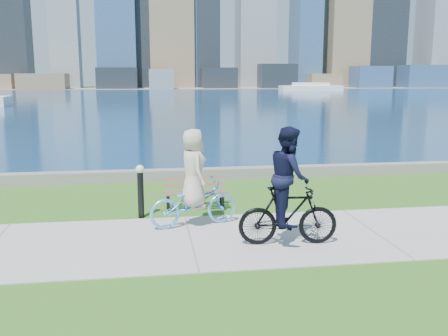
% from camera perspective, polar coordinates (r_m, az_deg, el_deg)
% --- Properties ---
extents(ground, '(320.00, 320.00, 0.00)m').
position_cam_1_polar(ground, '(11.47, 16.70, -7.04)').
color(ground, '#285717').
rests_on(ground, ground).
extents(concrete_path, '(80.00, 3.50, 0.02)m').
position_cam_1_polar(concrete_path, '(11.46, 16.70, -6.99)').
color(concrete_path, '#979792').
rests_on(concrete_path, ground).
extents(seawall, '(90.00, 0.50, 0.35)m').
position_cam_1_polar(seawall, '(17.06, 7.92, -0.37)').
color(seawall, slate).
rests_on(seawall, ground).
extents(bay_water, '(320.00, 131.00, 0.01)m').
position_cam_1_polar(bay_water, '(82.07, -5.23, 8.14)').
color(bay_water, navy).
rests_on(bay_water, ground).
extents(far_shore, '(320.00, 30.00, 0.12)m').
position_cam_1_polar(far_shore, '(139.98, -6.65, 9.11)').
color(far_shore, gray).
rests_on(far_shore, ground).
extents(city_skyline, '(174.33, 23.17, 76.00)m').
position_cam_1_polar(city_skyline, '(141.65, -1.95, 18.49)').
color(city_skyline, '#756248').
rests_on(city_skyline, ground).
extents(ferry_far, '(13.60, 3.89, 1.85)m').
position_cam_1_polar(ferry_far, '(112.76, 9.89, 9.05)').
color(ferry_far, white).
rests_on(ferry_far, ground).
extents(park_bench, '(1.59, 0.59, 0.81)m').
position_cam_1_polar(park_bench, '(12.75, -3.37, -2.53)').
color(park_bench, black).
rests_on(park_bench, ground).
extents(bollard_lamp, '(0.21, 0.21, 1.29)m').
position_cam_1_polar(bollard_lamp, '(12.06, -9.52, -2.23)').
color(bollard_lamp, black).
rests_on(bollard_lamp, ground).
extents(cyclist_woman, '(1.16, 2.14, 2.20)m').
position_cam_1_polar(cyclist_woman, '(11.19, -3.52, -2.58)').
color(cyclist_woman, '#60B7EB').
rests_on(cyclist_woman, ground).
extents(cyclist_man, '(0.81, 2.03, 2.39)m').
position_cam_1_polar(cyclist_man, '(9.98, 7.38, -3.19)').
color(cyclist_man, black).
rests_on(cyclist_man, ground).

